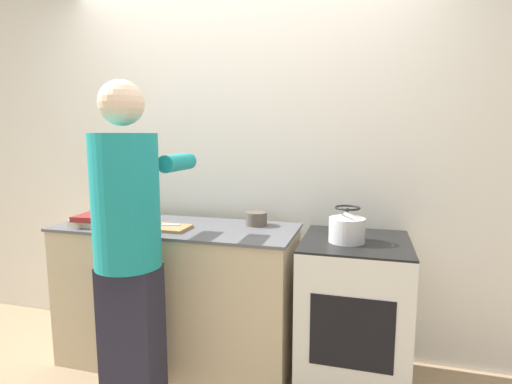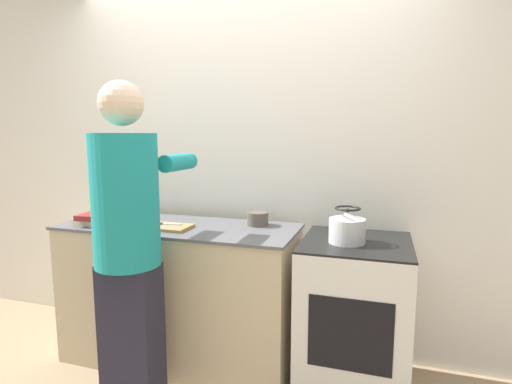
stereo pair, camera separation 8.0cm
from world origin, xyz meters
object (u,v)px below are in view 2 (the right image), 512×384
(oven, at_px, (354,316))
(knife, at_px, (166,224))
(cutting_board, at_px, (164,227))
(kettle, at_px, (347,228))
(bowl_prep, at_px, (258,219))
(canister_jar, at_px, (129,207))
(person, at_px, (129,238))

(oven, distance_m, knife, 1.26)
(cutting_board, bearing_deg, knife, 101.52)
(oven, xyz_separation_m, kettle, (-0.05, -0.05, 0.53))
(kettle, relative_size, bowl_prep, 1.48)
(knife, distance_m, bowl_prep, 0.58)
(oven, xyz_separation_m, canister_jar, (-1.56, 0.09, 0.54))
(oven, bearing_deg, cutting_board, -173.57)
(bowl_prep, relative_size, canister_jar, 0.91)
(cutting_board, bearing_deg, canister_jar, 151.87)
(oven, height_order, canister_jar, canister_jar)
(oven, distance_m, cutting_board, 1.25)
(person, bearing_deg, canister_jar, 125.02)
(oven, relative_size, knife, 4.58)
(bowl_prep, bearing_deg, canister_jar, -177.82)
(cutting_board, relative_size, bowl_prep, 2.39)
(bowl_prep, bearing_deg, knife, -157.08)
(knife, bearing_deg, cutting_board, -89.56)
(cutting_board, relative_size, kettle, 1.62)
(knife, height_order, bowl_prep, bowl_prep)
(kettle, bearing_deg, cutting_board, -175.99)
(cutting_board, relative_size, knife, 1.67)
(kettle, height_order, canister_jar, kettle)
(person, bearing_deg, knife, 95.01)
(oven, height_order, kettle, kettle)
(oven, bearing_deg, person, -154.26)
(cutting_board, distance_m, knife, 0.03)
(person, distance_m, cutting_board, 0.41)
(knife, relative_size, kettle, 0.97)
(bowl_prep, bearing_deg, person, -126.78)
(oven, distance_m, kettle, 0.53)
(bowl_prep, height_order, canister_jar, canister_jar)
(knife, bearing_deg, oven, -6.01)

